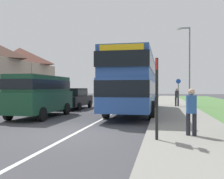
% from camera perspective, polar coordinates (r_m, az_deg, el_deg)
% --- Properties ---
extents(ground_plane, '(120.00, 120.00, 0.00)m').
position_cam_1_polar(ground_plane, '(9.21, -8.82, -10.20)').
color(ground_plane, '#424247').
extents(lane_marking_centre, '(0.14, 60.00, 0.01)m').
position_cam_1_polar(lane_marking_centre, '(16.87, 0.75, -5.33)').
color(lane_marking_centre, silver).
rests_on(lane_marking_centre, ground_plane).
extents(pavement_near_side, '(3.20, 68.00, 0.12)m').
position_cam_1_polar(pavement_near_side, '(14.61, 15.70, -6.02)').
color(pavement_near_side, gray).
rests_on(pavement_near_side, ground_plane).
extents(double_decker_bus, '(2.80, 10.95, 3.70)m').
position_cam_1_polar(double_decker_bus, '(16.31, 5.29, 1.99)').
color(double_decker_bus, '#284C93').
rests_on(double_decker_bus, ground_plane).
extents(parked_van_dark_green, '(2.11, 5.15, 2.37)m').
position_cam_1_polar(parked_van_dark_green, '(14.65, -16.35, -0.76)').
color(parked_van_dark_green, '#19472D').
rests_on(parked_van_dark_green, ground_plane).
extents(parked_car_black, '(1.94, 4.35, 1.65)m').
position_cam_1_polar(parked_car_black, '(19.73, -8.83, -1.86)').
color(parked_car_black, black).
rests_on(parked_car_black, ground_plane).
extents(pedestrian_at_stop, '(0.34, 0.34, 1.67)m').
position_cam_1_polar(pedestrian_at_stop, '(8.52, 17.98, -4.46)').
color(pedestrian_at_stop, '#23232D').
rests_on(pedestrian_at_stop, ground_plane).
extents(pedestrian_walking_away, '(0.34, 0.34, 1.67)m').
position_cam_1_polar(pedestrian_walking_away, '(21.62, 14.89, -1.49)').
color(pedestrian_walking_away, '#23232D').
rests_on(pedestrian_walking_away, ground_plane).
extents(bus_stop_sign, '(0.09, 0.52, 2.60)m').
position_cam_1_polar(bus_stop_sign, '(7.55, 10.39, -0.78)').
color(bus_stop_sign, black).
rests_on(bus_stop_sign, ground_plane).
extents(cycle_route_sign, '(0.44, 0.08, 2.52)m').
position_cam_1_polar(cycle_route_sign, '(23.96, 15.19, -0.23)').
color(cycle_route_sign, slate).
rests_on(cycle_route_sign, ground_plane).
extents(street_lamp_mid, '(1.14, 0.20, 7.01)m').
position_cam_1_polar(street_lamp_mid, '(22.69, 17.34, 6.36)').
color(street_lamp_mid, slate).
rests_on(street_lamp_mid, ground_plane).
extents(house_terrace_far_side, '(6.92, 12.38, 6.84)m').
position_cam_1_polar(house_terrace_far_side, '(31.17, -23.76, 3.57)').
color(house_terrace_far_side, tan).
rests_on(house_terrace_far_side, ground_plane).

